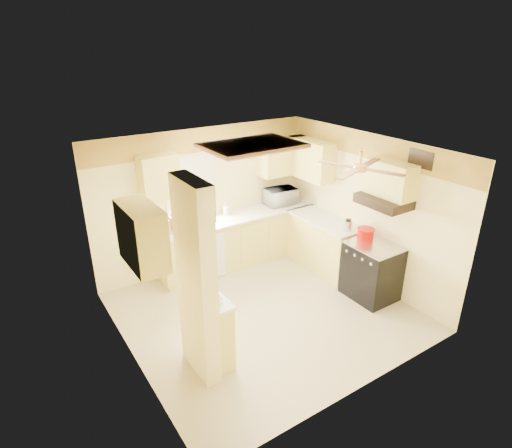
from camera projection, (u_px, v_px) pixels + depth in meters
floor at (265, 312)px, 6.52m from camera, size 4.00×4.00×0.00m
ceiling at (267, 151)px, 5.53m from camera, size 4.00×4.00×0.00m
wall_back at (204, 199)px, 7.48m from camera, size 4.00×0.00×4.00m
wall_front at (366, 301)px, 4.57m from camera, size 4.00×0.00×4.00m
wall_left at (126, 278)px, 5.02m from camera, size 0.00×3.80×3.80m
wall_right at (366, 210)px, 7.04m from camera, size 0.00×3.80×3.80m
wallpaper_border at (202, 140)px, 7.05m from camera, size 4.00×0.02×0.40m
partition_column at (196, 283)px, 4.92m from camera, size 0.20×0.70×2.50m
partition_ledge at (216, 333)px, 5.35m from camera, size 0.25×0.55×0.90m
ledge_top at (214, 301)px, 5.17m from camera, size 0.28×0.58×0.04m
lower_cabinets_back at (238, 240)px, 7.82m from camera, size 3.00×0.60×0.90m
lower_cabinets_right at (324, 244)px, 7.66m from camera, size 0.60×1.40×0.90m
countertop_back at (238, 216)px, 7.63m from camera, size 3.04×0.64×0.04m
countertop_right at (326, 220)px, 7.47m from camera, size 0.64×1.44×0.04m
dishwasher_panel at (210, 258)px, 7.21m from camera, size 0.58×0.02×0.80m
window at (191, 186)px, 7.23m from camera, size 0.92×0.02×1.02m
upper_cab_back_left at (159, 177)px, 6.68m from camera, size 0.60×0.35×0.70m
upper_cab_back_right at (282, 156)px, 7.89m from camera, size 0.90×0.35×0.70m
upper_cab_right at (310, 159)px, 7.67m from camera, size 0.35×1.00×0.70m
upper_cab_left_wall at (142, 236)px, 4.68m from camera, size 0.35×0.75×0.70m
upper_cab_over_stove at (390, 179)px, 6.25m from camera, size 0.35×0.76×0.52m
stove at (372, 271)px, 6.76m from camera, size 0.68×0.77×0.92m
range_hood at (383, 201)px, 6.34m from camera, size 0.50×0.76×0.14m
poster_menu at (203, 233)px, 4.74m from camera, size 0.02×0.42×0.57m
poster_nashville at (205, 283)px, 5.00m from camera, size 0.02×0.42×0.57m
ceiling_light_panel at (252, 146)px, 5.98m from camera, size 1.35×0.95×0.06m
ceiling_fan at (360, 168)px, 5.58m from camera, size 1.15×1.15×0.26m
vent_grate at (421, 159)px, 5.92m from camera, size 0.02×0.40×0.25m
microwave at (281, 196)px, 8.08m from camera, size 0.60×0.43×0.31m
bowl at (214, 301)px, 5.08m from camera, size 0.28×0.28×0.05m
dutch_oven at (366, 234)px, 6.74m from camera, size 0.27×0.27×0.18m
kettle at (348, 225)px, 6.98m from camera, size 0.13×0.13×0.20m
dish_rack at (177, 224)px, 7.03m from camera, size 0.44×0.34×0.24m
utensil_crock at (227, 210)px, 7.63m from camera, size 0.12×0.12×0.24m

